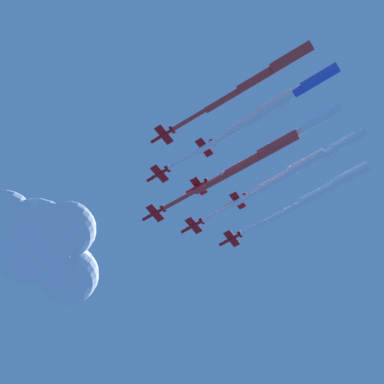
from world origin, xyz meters
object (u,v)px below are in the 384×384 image
(jet_starboard_mid, at_px, (258,78))
(jet_trail_port, at_px, (319,157))
(jet_port_inner, at_px, (245,123))
(jet_port_outer, at_px, (319,192))
(jet_lead, at_px, (246,163))
(jet_starboard_inner, at_px, (277,179))
(jet_port_mid, at_px, (289,136))
(jet_starboard_outer, at_px, (289,97))

(jet_starboard_mid, bearing_deg, jet_trail_port, -2.83)
(jet_port_inner, height_order, jet_port_outer, jet_port_inner)
(jet_lead, bearing_deg, jet_starboard_inner, -25.13)
(jet_port_inner, bearing_deg, jet_trail_port, -29.29)
(jet_port_outer, relative_size, jet_trail_port, 1.08)
(jet_port_mid, xyz_separation_m, jet_starboard_mid, (-22.88, -2.63, -0.59))
(jet_lead, bearing_deg, jet_port_outer, -31.74)
(jet_port_mid, bearing_deg, jet_starboard_outer, -147.13)
(jet_starboard_mid, bearing_deg, jet_starboard_outer, -22.95)
(jet_port_inner, relative_size, jet_starboard_mid, 0.94)
(jet_lead, bearing_deg, jet_trail_port, -58.72)
(jet_port_mid, bearing_deg, jet_trail_port, -20.55)
(jet_trail_port, bearing_deg, jet_port_mid, 159.45)
(jet_port_outer, bearing_deg, jet_trail_port, -147.01)
(jet_starboard_outer, distance_m, jet_trail_port, 23.32)
(jet_lead, height_order, jet_trail_port, jet_trail_port)
(jet_starboard_outer, height_order, jet_trail_port, jet_starboard_outer)
(jet_trail_port, bearing_deg, jet_port_inner, 150.71)
(jet_lead, bearing_deg, jet_port_inner, -147.13)
(jet_starboard_inner, distance_m, jet_starboard_mid, 35.67)
(jet_lead, xyz_separation_m, jet_port_mid, (1.30, -16.82, 2.05))
(jet_starboard_inner, xyz_separation_m, jet_port_outer, (12.17, -9.18, -0.68))
(jet_starboard_outer, bearing_deg, jet_port_inner, 94.56)
(jet_starboard_mid, bearing_deg, jet_port_mid, 6.55)
(jet_starboard_inner, xyz_separation_m, jet_starboard_mid, (-32.67, -14.24, 1.50))
(jet_starboard_inner, height_order, jet_port_outer, jet_starboard_inner)
(jet_port_outer, distance_m, jet_starboard_outer, 35.02)
(jet_starboard_mid, bearing_deg, jet_starboard_inner, 23.56)
(jet_lead, xyz_separation_m, jet_port_inner, (-11.55, -7.46, 1.70))
(jet_lead, height_order, jet_starboard_mid, jet_starboard_mid)
(jet_lead, distance_m, jet_port_outer, 27.36)
(jet_port_mid, distance_m, jet_starboard_outer, 13.71)
(jet_starboard_outer, bearing_deg, jet_trail_port, 7.68)
(jet_port_outer, bearing_deg, jet_lead, 148.26)
(jet_port_mid, xyz_separation_m, jet_trail_port, (11.54, -4.33, -1.36))
(jet_starboard_mid, xyz_separation_m, jet_starboard_outer, (11.36, -4.81, 0.77))
(jet_lead, height_order, jet_port_outer, jet_lead)
(jet_starboard_inner, relative_size, jet_trail_port, 1.05)
(jet_starboard_mid, height_order, jet_port_outer, jet_starboard_mid)
(jet_port_inner, distance_m, jet_port_outer, 35.58)
(jet_starboard_inner, bearing_deg, jet_port_inner, -174.30)
(jet_port_inner, xyz_separation_m, jet_starboard_outer, (1.34, -16.80, 0.53))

